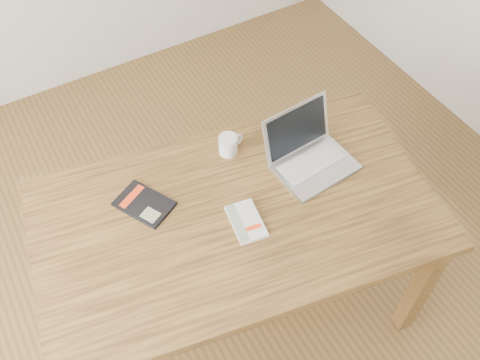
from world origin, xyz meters
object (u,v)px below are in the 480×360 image
desk (237,226)px  black_guidebook (144,204)px  coffee_mug (229,144)px  white_guidebook (246,221)px  laptop (309,153)px

desk → black_guidebook: 0.37m
black_guidebook → coffee_mug: size_ratio=2.22×
desk → white_guidebook: (0.01, -0.06, 0.10)m
white_guidebook → laptop: laptop is taller
desk → laptop: bearing=21.6°
laptop → coffee_mug: laptop is taller
black_guidebook → coffee_mug: 0.42m
white_guidebook → black_guidebook: bearing=147.1°
desk → coffee_mug: (0.13, 0.28, 0.13)m
white_guidebook → coffee_mug: (0.12, 0.34, 0.04)m
desk → black_guidebook: (-0.29, 0.21, 0.10)m
black_guidebook → desk: bearing=-63.7°
white_guidebook → black_guidebook: (-0.30, 0.27, -0.00)m
white_guidebook → coffee_mug: 0.36m
desk → coffee_mug: bearing=76.0°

